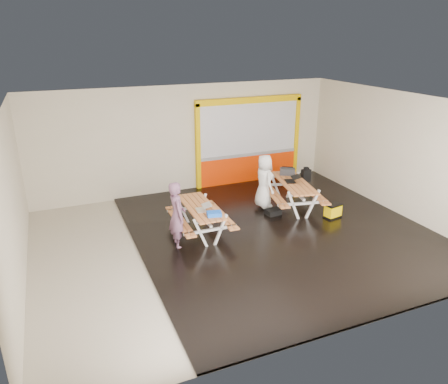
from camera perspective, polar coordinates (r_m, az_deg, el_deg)
name	(u,v)px	position (r m, az deg, el deg)	size (l,w,h in m)	color
room	(238,175)	(10.29, 1.93, 2.27)	(10.02, 8.02, 3.52)	beige
deck	(280,230)	(11.48, 7.54, -5.17)	(7.50, 7.98, 0.05)	black
kiosk	(249,143)	(14.70, 3.38, 6.66)	(3.88, 0.16, 3.00)	#FB3701
picnic_table_left	(200,213)	(10.99, -3.21, -2.84)	(1.41, 2.04, 0.81)	#D17B3E
picnic_table_right	(293,188)	(12.74, 9.35, 0.50)	(1.88, 2.43, 0.87)	#D17B3E
person_left	(177,215)	(10.34, -6.34, -3.14)	(0.62, 0.41, 1.71)	#78506C
person_right	(264,181)	(12.50, 5.44, 1.48)	(0.78, 0.51, 1.59)	white
laptop_left	(203,208)	(10.66, -2.85, -2.20)	(0.42, 0.39, 0.16)	silver
laptop_right	(292,180)	(12.67, 9.19, 1.66)	(0.52, 0.49, 0.18)	black
blue_pouch	(214,214)	(10.33, -1.34, -2.96)	(0.34, 0.24, 0.10)	blue
toolbox	(287,172)	(13.25, 8.55, 2.75)	(0.51, 0.43, 0.27)	black
backpack	(306,175)	(13.61, 11.00, 2.31)	(0.28, 0.18, 0.47)	black
dark_case	(273,212)	(12.35, 6.65, -2.69)	(0.42, 0.31, 0.16)	black
fluke_bag	(333,211)	(12.43, 14.49, -2.49)	(0.52, 0.39, 0.41)	black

